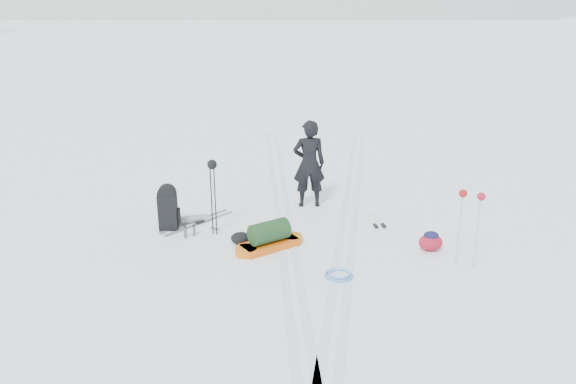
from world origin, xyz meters
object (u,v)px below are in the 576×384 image
Objects in this scene: skier at (309,164)px; pulk_sled at (269,238)px; expedition_rucksack at (171,208)px; ski_poles_black at (212,174)px.

pulk_sled is (-0.78, -2.25, -0.76)m from skier.
pulk_sled is at bearing -28.60° from expedition_rucksack.
ski_poles_black reaches higher than expedition_rucksack.
expedition_rucksack is at bearing 141.19° from ski_poles_black.
expedition_rucksack is (-2.77, -1.32, -0.54)m from skier.
skier reaches higher than expedition_rucksack.
expedition_rucksack is 0.62× the size of ski_poles_black.
pulk_sled is at bearing 65.43° from skier.
skier is 2.47m from ski_poles_black.
ski_poles_black is (-1.10, 0.67, 1.03)m from pulk_sled.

